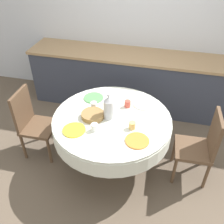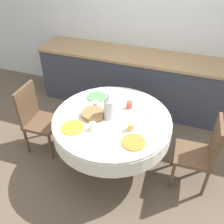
% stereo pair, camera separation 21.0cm
% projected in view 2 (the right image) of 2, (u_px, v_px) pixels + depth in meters
% --- Properties ---
extents(ground_plane, '(12.00, 12.00, 0.00)m').
position_uv_depth(ground_plane, '(112.00, 161.00, 3.23)').
color(ground_plane, brown).
extents(wall_back, '(7.00, 0.05, 2.60)m').
position_uv_depth(wall_back, '(150.00, 21.00, 3.72)').
color(wall_back, silver).
rests_on(wall_back, ground_plane).
extents(kitchen_counter, '(3.24, 0.64, 0.90)m').
position_uv_depth(kitchen_counter, '(140.00, 81.00, 3.98)').
color(kitchen_counter, '#383D4C').
rests_on(kitchen_counter, ground_plane).
extents(dining_table, '(1.35, 1.35, 0.73)m').
position_uv_depth(dining_table, '(112.00, 126.00, 2.87)').
color(dining_table, brown).
rests_on(dining_table, ground_plane).
extents(chair_left, '(0.42, 0.42, 0.91)m').
position_uv_depth(chair_left, '(202.00, 151.00, 2.70)').
color(chair_left, brown).
rests_on(chair_left, ground_plane).
extents(chair_right, '(0.41, 0.41, 0.91)m').
position_uv_depth(chair_right, '(36.00, 116.00, 3.18)').
color(chair_right, brown).
rests_on(chair_right, ground_plane).
extents(plate_near_left, '(0.24, 0.24, 0.01)m').
position_uv_depth(plate_near_left, '(73.00, 127.00, 2.65)').
color(plate_near_left, yellow).
rests_on(plate_near_left, dining_table).
extents(cup_near_left, '(0.07, 0.07, 0.08)m').
position_uv_depth(cup_near_left, '(93.00, 126.00, 2.61)').
color(cup_near_left, white).
rests_on(cup_near_left, dining_table).
extents(plate_near_right, '(0.24, 0.24, 0.01)m').
position_uv_depth(plate_near_right, '(134.00, 142.00, 2.47)').
color(plate_near_right, orange).
rests_on(plate_near_right, dining_table).
extents(cup_near_right, '(0.07, 0.07, 0.08)m').
position_uv_depth(cup_near_right, '(131.00, 127.00, 2.61)').
color(cup_near_right, '#DBB766').
rests_on(cup_near_right, dining_table).
extents(plate_far_left, '(0.24, 0.24, 0.01)m').
position_uv_depth(plate_far_left, '(97.00, 97.00, 3.12)').
color(plate_far_left, '#5BA85B').
rests_on(plate_far_left, dining_table).
extents(cup_far_left, '(0.07, 0.07, 0.08)m').
position_uv_depth(cup_far_left, '(95.00, 104.00, 2.93)').
color(cup_far_left, white).
rests_on(cup_far_left, dining_table).
extents(plate_far_right, '(0.24, 0.24, 0.01)m').
position_uv_depth(plate_far_right, '(146.00, 106.00, 2.96)').
color(plate_far_right, white).
rests_on(plate_far_right, dining_table).
extents(cup_far_right, '(0.07, 0.07, 0.08)m').
position_uv_depth(cup_far_right, '(129.00, 105.00, 2.92)').
color(cup_far_right, '#CC4C3D').
rests_on(cup_far_right, dining_table).
extents(coffee_carafe, '(0.11, 0.11, 0.31)m').
position_uv_depth(coffee_carafe, '(109.00, 108.00, 2.71)').
color(coffee_carafe, '#B2B2B7').
rests_on(coffee_carafe, dining_table).
extents(bread_basket, '(0.26, 0.26, 0.06)m').
position_uv_depth(bread_basket, '(93.00, 114.00, 2.80)').
color(bread_basket, olive).
rests_on(bread_basket, dining_table).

